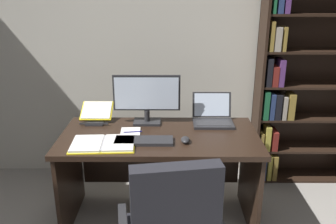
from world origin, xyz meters
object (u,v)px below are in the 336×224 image
(laptop, at_px, (213,117))
(keyboard, at_px, (144,141))
(monitor, at_px, (147,99))
(pen, at_px, (133,132))
(reading_stand_with_book, at_px, (97,113))
(open_binder, at_px, (103,144))
(computer_mouse, at_px, (185,140))
(notepad, at_px, (130,133))
(desk, at_px, (160,155))
(bookshelf, at_px, (296,88))

(laptop, bearing_deg, keyboard, -143.76)
(monitor, relative_size, pen, 3.87)
(reading_stand_with_book, distance_m, open_binder, 0.52)
(computer_mouse, height_order, pen, computer_mouse)
(computer_mouse, bearing_deg, keyboard, 180.00)
(computer_mouse, height_order, reading_stand_with_book, reading_stand_with_book)
(notepad, bearing_deg, open_binder, -128.73)
(keyboard, height_order, reading_stand_with_book, reading_stand_with_book)
(laptop, distance_m, pen, 0.68)
(pen, bearing_deg, desk, 15.43)
(monitor, distance_m, pen, 0.32)
(desk, relative_size, reading_stand_with_book, 5.69)
(monitor, height_order, laptop, monitor)
(monitor, relative_size, reading_stand_with_book, 2.05)
(monitor, distance_m, notepad, 0.33)
(monitor, height_order, computer_mouse, monitor)
(desk, distance_m, reading_stand_with_book, 0.65)
(keyboard, bearing_deg, reading_stand_with_book, 133.64)
(laptop, height_order, computer_mouse, laptop)
(notepad, bearing_deg, computer_mouse, -21.49)
(bookshelf, height_order, monitor, bookshelf)
(notepad, bearing_deg, bookshelf, 24.81)
(desk, distance_m, laptop, 0.53)
(notepad, bearing_deg, pen, 0.00)
(keyboard, xyz_separation_m, reading_stand_with_book, (-0.43, 0.45, 0.05))
(desk, relative_size, laptop, 4.66)
(laptop, bearing_deg, computer_mouse, -121.25)
(monitor, bearing_deg, pen, -112.77)
(keyboard, distance_m, open_binder, 0.29)
(pen, bearing_deg, monitor, 67.23)
(bookshelf, height_order, open_binder, bookshelf)
(monitor, height_order, keyboard, monitor)
(keyboard, height_order, notepad, keyboard)
(open_binder, bearing_deg, notepad, 48.17)
(notepad, relative_size, pen, 1.50)
(monitor, relative_size, laptop, 1.68)
(bookshelf, height_order, notepad, bookshelf)
(keyboard, bearing_deg, monitor, 90.00)
(bookshelf, height_order, computer_mouse, bookshelf)
(bookshelf, relative_size, laptop, 5.95)
(monitor, distance_m, laptop, 0.56)
(desk, xyz_separation_m, pen, (-0.20, -0.06, 0.23))
(desk, distance_m, keyboard, 0.33)
(monitor, relative_size, computer_mouse, 5.22)
(notepad, bearing_deg, keyboard, -54.68)
(keyboard, bearing_deg, notepad, 125.32)
(reading_stand_with_book, relative_size, open_binder, 0.57)
(pen, bearing_deg, computer_mouse, -22.47)
(bookshelf, xyz_separation_m, pen, (-1.46, -0.69, -0.16))
(desk, bearing_deg, keyboard, -116.21)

